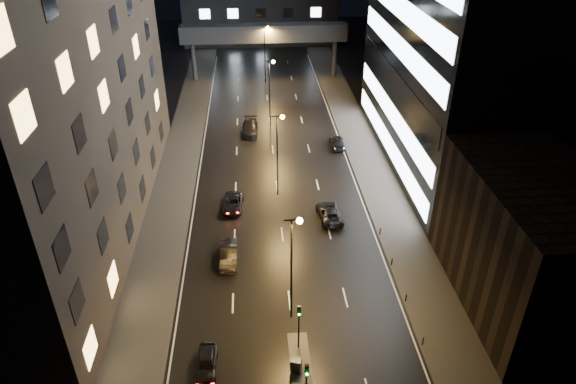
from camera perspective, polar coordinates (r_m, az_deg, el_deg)
name	(u,v)px	position (r m, az deg, el deg)	size (l,w,h in m)	color
ground	(273,150)	(71.35, -1.70, 4.74)	(160.00, 160.00, 0.00)	black
sidewalk_left	(178,170)	(67.55, -12.14, 2.45)	(5.00, 110.00, 0.15)	#383533
sidewalk_right	(369,163)	(68.53, 9.03, 3.22)	(5.00, 110.00, 0.15)	#383533
building_left	(26,37)	(53.10, -27.10, 15.12)	(15.00, 48.00, 40.00)	#2D2319
building_right_low	(529,243)	(47.50, 25.20, -5.12)	(10.00, 18.00, 12.00)	black
skybridge	(264,34)	(96.74, -2.69, 17.16)	(30.00, 3.00, 10.00)	#333335
median_island	(302,373)	(41.02, 1.51, -19.49)	(1.60, 8.00, 0.15)	#383533
traffic_signal_near	(299,320)	(40.44, 1.22, -14.05)	(0.28, 0.34, 4.40)	black
traffic_signal_far	(306,380)	(36.80, 2.06, -20.13)	(0.28, 0.34, 4.40)	black
bollard_row	(414,319)	(45.48, 13.82, -13.56)	(0.12, 25.12, 0.90)	black
streetlight_near	(294,257)	(40.76, 0.62, -7.19)	(1.45, 0.50, 10.15)	black
streetlight_mid_a	(279,145)	(57.73, -1.05, 5.21)	(1.45, 0.50, 10.15)	black
streetlight_mid_b	(271,85)	(76.19, -1.95, 11.81)	(1.45, 0.50, 10.15)	black
streetlight_far	(266,47)	(95.28, -2.52, 15.80)	(1.45, 0.50, 10.15)	black
car_away_a	(207,362)	(41.40, -9.02, -18.18)	(1.50, 3.74, 1.27)	black
car_away_b	(229,254)	(50.55, -6.61, -6.91)	(1.64, 4.71, 1.55)	black
car_away_c	(233,203)	(58.35, -6.14, -1.26)	(2.17, 4.71, 1.31)	black
car_away_d	(250,128)	(76.20, -4.24, 7.14)	(2.28, 5.60, 1.63)	black
car_toward_a	(329,213)	(56.45, 4.61, -2.34)	(2.33, 5.06, 1.41)	black
car_toward_b	(337,142)	(72.22, 5.47, 5.53)	(1.87, 4.61, 1.34)	black
utility_cabinet	(296,365)	(40.66, 0.90, -18.67)	(0.79, 0.57, 1.14)	#4A4A4C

